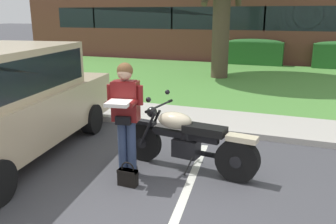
% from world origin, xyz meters
% --- Properties ---
extents(ground_plane, '(140.00, 140.00, 0.00)m').
position_xyz_m(ground_plane, '(0.00, 0.00, 0.00)').
color(ground_plane, '#424247').
extents(curb_strip, '(60.00, 0.20, 0.12)m').
position_xyz_m(curb_strip, '(0.00, 3.13, 0.06)').
color(curb_strip, '#B7B2A8').
rests_on(curb_strip, ground).
extents(concrete_walk, '(60.00, 1.50, 0.08)m').
position_xyz_m(concrete_walk, '(0.00, 3.98, 0.04)').
color(concrete_walk, '#B7B2A8').
rests_on(concrete_walk, ground).
extents(grass_lawn, '(60.00, 8.84, 0.06)m').
position_xyz_m(grass_lawn, '(0.00, 9.15, 0.03)').
color(grass_lawn, '#518E3D').
rests_on(grass_lawn, ground).
extents(stall_stripe_0, '(0.67, 4.38, 0.01)m').
position_xyz_m(stall_stripe_0, '(-2.52, 0.20, 0.00)').
color(stall_stripe_0, silver).
rests_on(stall_stripe_0, ground).
extents(stall_stripe_1, '(0.67, 4.38, 0.01)m').
position_xyz_m(stall_stripe_1, '(0.37, 0.20, 0.00)').
color(stall_stripe_1, silver).
rests_on(stall_stripe_1, ground).
extents(motorcycle, '(2.24, 0.82, 1.18)m').
position_xyz_m(motorcycle, '(0.20, 1.24, 0.48)').
color(motorcycle, black).
rests_on(motorcycle, ground).
extents(rider_person, '(0.53, 0.62, 1.70)m').
position_xyz_m(rider_person, '(-0.68, 0.75, 1.01)').
color(rider_person, black).
rests_on(rider_person, ground).
extents(handbag, '(0.28, 0.13, 0.36)m').
position_xyz_m(handbag, '(-0.51, 0.44, 0.14)').
color(handbag, black).
rests_on(handbag, ground).
extents(parked_suv_adjacent, '(2.57, 5.05, 1.86)m').
position_xyz_m(parked_suv_adjacent, '(-2.93, 0.65, 0.96)').
color(parked_suv_adjacent, tan).
rests_on(parked_suv_adjacent, ground).
extents(hedge_left, '(2.62, 0.90, 1.24)m').
position_xyz_m(hedge_left, '(-0.55, 13.62, 0.65)').
color(hedge_left, '#286028').
rests_on(hedge_left, ground).
extents(brick_building, '(27.39, 9.82, 4.13)m').
position_xyz_m(brick_building, '(-0.22, 18.77, 2.07)').
color(brick_building, brown).
rests_on(brick_building, ground).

